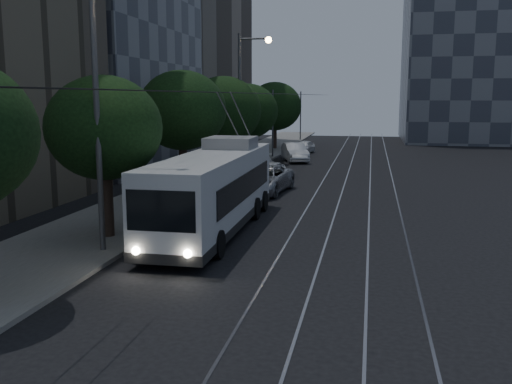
{
  "coord_description": "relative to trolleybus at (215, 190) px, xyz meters",
  "views": [
    {
      "loc": [
        3.27,
        -19.75,
        5.44
      ],
      "look_at": [
        -1.13,
        1.97,
        1.7
      ],
      "focal_mm": 40.0,
      "sensor_mm": 36.0,
      "label": 1
    }
  ],
  "objects": [
    {
      "name": "streetlamp_near",
      "position": [
        -2.5,
        -4.14,
        3.92
      ],
      "size": [
        2.26,
        0.44,
        9.22
      ],
      "color": "#545457",
      "rests_on": "ground"
    },
    {
      "name": "tree_4",
      "position": [
        -3.6,
        22.97,
        2.56
      ],
      "size": [
        4.86,
        4.86,
        6.43
      ],
      "color": "black",
      "rests_on": "ground"
    },
    {
      "name": "sidewalk",
      "position": [
        -4.6,
        17.76,
        -1.6
      ],
      "size": [
        5.0,
        90.0,
        0.15
      ],
      "primitive_type": "cube",
      "color": "slate",
      "rests_on": "ground"
    },
    {
      "name": "trolleybus",
      "position": [
        0.0,
        0.0,
        0.0
      ],
      "size": [
        2.69,
        12.22,
        5.63
      ],
      "rotation": [
        0.0,
        0.0,
        0.0
      ],
      "color": "silver",
      "rests_on": "ground"
    },
    {
      "name": "pickup_silver",
      "position": [
        0.19,
        9.43,
        -0.9
      ],
      "size": [
        3.18,
        5.83,
        1.55
      ],
      "primitive_type": "imported",
      "rotation": [
        0.0,
        0.0,
        -0.11
      ],
      "color": "#A5A7AD",
      "rests_on": "ground"
    },
    {
      "name": "car_white_d",
      "position": [
        -0.12,
        32.48,
        -1.05
      ],
      "size": [
        1.98,
        3.84,
        1.25
      ],
      "primitive_type": "imported",
      "rotation": [
        0.0,
        0.0,
        -0.14
      ],
      "color": "silver",
      "rests_on": "ground"
    },
    {
      "name": "ground",
      "position": [
        2.9,
        -2.24,
        -1.67
      ],
      "size": [
        120.0,
        120.0,
        0.0
      ],
      "primitive_type": "plane",
      "color": "black",
      "rests_on": "ground"
    },
    {
      "name": "tree_5",
      "position": [
        -3.6,
        35.94,
        2.73
      ],
      "size": [
        5.46,
        5.46,
        6.87
      ],
      "color": "black",
      "rests_on": "ground"
    },
    {
      "name": "streetlamp_far",
      "position": [
        -2.49,
        17.03,
        4.17
      ],
      "size": [
        2.35,
        0.44,
        9.67
      ],
      "color": "#545457",
      "rests_on": "ground"
    },
    {
      "name": "tree_3",
      "position": [
        -4.1,
        17.19,
        2.74
      ],
      "size": [
        5.35,
        5.35,
        6.84
      ],
      "color": "black",
      "rests_on": "ground"
    },
    {
      "name": "tree_2",
      "position": [
        -3.85,
        7.5,
        2.99
      ],
      "size": [
        4.76,
        4.76,
        6.82
      ],
      "color": "black",
      "rests_on": "ground"
    },
    {
      "name": "building_distant_right",
      "position": [
        20.9,
        52.76,
        10.33
      ],
      "size": [
        22.0,
        18.0,
        24.0
      ],
      "primitive_type": "cube",
      "color": "#3D414E",
      "rests_on": "ground"
    },
    {
      "name": "car_white_b",
      "position": [
        -1.4,
        17.26,
        -1.03
      ],
      "size": [
        2.6,
        4.7,
        1.29
      ],
      "primitive_type": "imported",
      "rotation": [
        0.0,
        0.0,
        0.19
      ],
      "color": "silver",
      "rests_on": "ground"
    },
    {
      "name": "car_white_a",
      "position": [
        -0.22,
        14.07,
        -1.05
      ],
      "size": [
        1.91,
        3.82,
        1.25
      ],
      "primitive_type": "imported",
      "rotation": [
        0.0,
        0.0,
        -0.12
      ],
      "color": "silver",
      "rests_on": "ground"
    },
    {
      "name": "tram_rails",
      "position": [
        5.4,
        17.76,
        -1.67
      ],
      "size": [
        4.52,
        90.0,
        0.02
      ],
      "color": "#93929A",
      "rests_on": "ground"
    },
    {
      "name": "tree_1",
      "position": [
        -3.6,
        -2.24,
        2.58
      ],
      "size": [
        4.33,
        4.33,
        6.22
      ],
      "color": "black",
      "rests_on": "ground"
    },
    {
      "name": "car_white_c",
      "position": [
        -0.09,
        25.39,
        -0.9
      ],
      "size": [
        3.05,
        4.99,
        1.55
      ],
      "primitive_type": "imported",
      "rotation": [
        0.0,
        0.0,
        0.32
      ],
      "color": "silver",
      "rests_on": "ground"
    },
    {
      "name": "overhead_wires",
      "position": [
        -2.07,
        17.76,
        1.8
      ],
      "size": [
        2.23,
        90.0,
        6.0
      ],
      "color": "black",
      "rests_on": "ground"
    }
  ]
}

